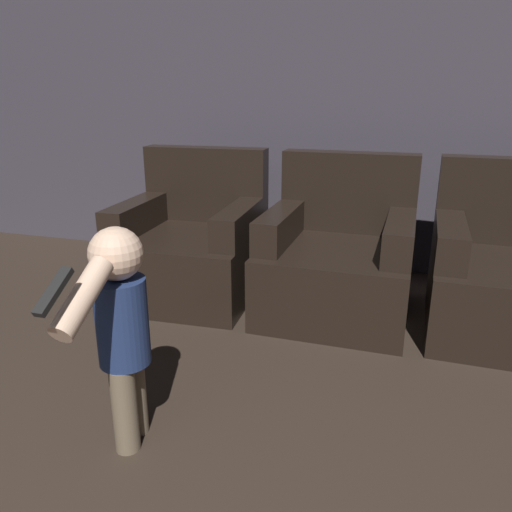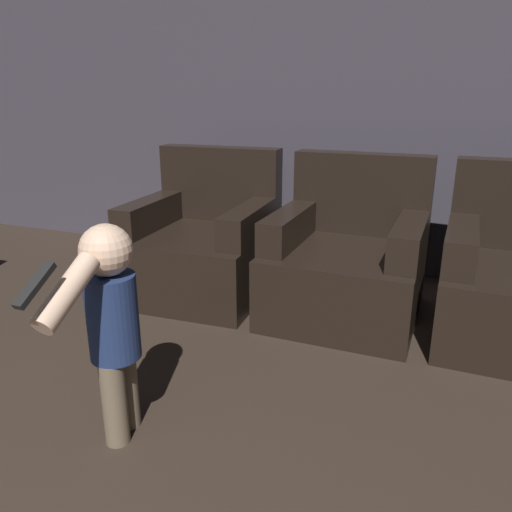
{
  "view_description": "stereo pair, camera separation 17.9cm",
  "coord_description": "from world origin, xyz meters",
  "views": [
    {
      "loc": [
        0.82,
        0.68,
        1.33
      ],
      "look_at": [
        0.15,
        2.86,
        0.57
      ],
      "focal_mm": 35.0,
      "sensor_mm": 36.0,
      "label": 1
    },
    {
      "loc": [
        0.99,
        0.74,
        1.33
      ],
      "look_at": [
        0.15,
        2.86,
        0.57
      ],
      "focal_mm": 35.0,
      "sensor_mm": 36.0,
      "label": 2
    }
  ],
  "objects": [
    {
      "name": "person_toddler",
      "position": [
        -0.14,
        2.12,
        0.52
      ],
      "size": [
        0.19,
        0.6,
        0.88
      ],
      "rotation": [
        0.0,
        0.0,
        1.77
      ],
      "color": "brown",
      "rests_on": "ground_plane"
    },
    {
      "name": "armchair_left",
      "position": [
        -0.54,
        3.64,
        0.32
      ],
      "size": [
        0.91,
        0.95,
        0.95
      ],
      "rotation": [
        0.0,
        0.0,
        0.04
      ],
      "color": "black",
      "rests_on": "ground_plane"
    },
    {
      "name": "armchair_right",
      "position": [
        1.44,
        3.64,
        0.32
      ],
      "size": [
        0.9,
        0.94,
        0.95
      ],
      "rotation": [
        0.0,
        0.0,
        -0.02
      ],
      "color": "black",
      "rests_on": "ground_plane"
    },
    {
      "name": "wall_back",
      "position": [
        0.0,
        4.5,
        1.3
      ],
      "size": [
        8.4,
        0.05,
        2.6
      ],
      "color": "#3D3842",
      "rests_on": "ground_plane"
    },
    {
      "name": "armchair_middle",
      "position": [
        0.45,
        3.64,
        0.32
      ],
      "size": [
        0.89,
        0.93,
        0.95
      ],
      "rotation": [
        0.0,
        0.0,
        -0.02
      ],
      "color": "black",
      "rests_on": "ground_plane"
    }
  ]
}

